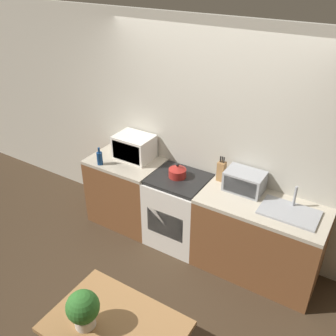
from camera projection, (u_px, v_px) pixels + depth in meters
The scene contains 13 objects.
ground_plane at pixel (164, 280), 4.10m from camera, with size 16.00×16.00×0.00m, color #3D2D1E.
wall_back at pixel (211, 139), 4.18m from camera, with size 10.00×0.06×2.60m.
counter_left_run at pixel (127, 191), 4.81m from camera, with size 0.89×0.62×0.90m.
counter_right_run at pixel (258, 239), 4.01m from camera, with size 1.32×0.62×0.90m.
stove_range at pixel (178, 210), 4.46m from camera, with size 0.66×0.62×0.90m.
kettle at pixel (177, 171), 4.22m from camera, with size 0.20×0.20×0.17m.
microwave at pixel (134, 147), 4.56m from camera, with size 0.45×0.35×0.30m.
bottle at pixel (100, 158), 4.46m from camera, with size 0.07×0.07×0.22m.
knife_block at pixel (221, 171), 4.13m from camera, with size 0.08×0.08×0.30m.
toaster_oven at pixel (244, 181), 3.96m from camera, with size 0.41×0.28×0.22m.
sink_basin at pixel (290, 212), 3.66m from camera, with size 0.57×0.36×0.24m.
dining_table at pixel (116, 333), 2.80m from camera, with size 1.00×0.69×0.74m.
potted_plant at pixel (83, 309), 2.67m from camera, with size 0.24×0.24×0.32m.
Camera 1 is at (1.58, -2.45, 3.13)m, focal length 40.00 mm.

